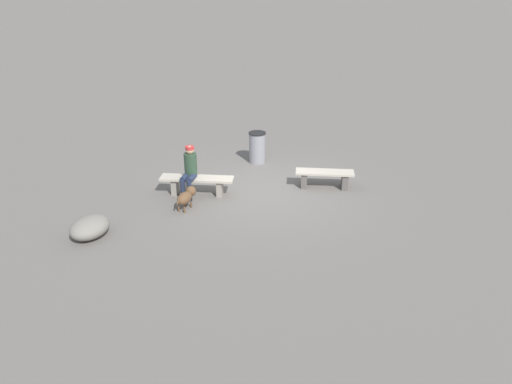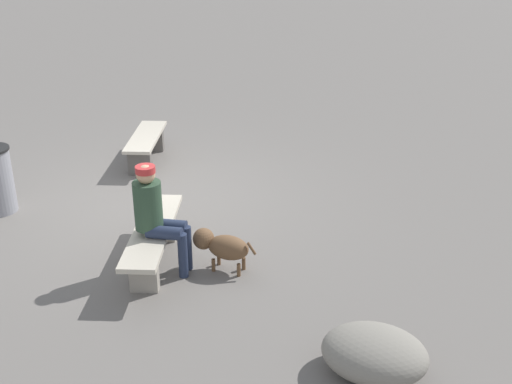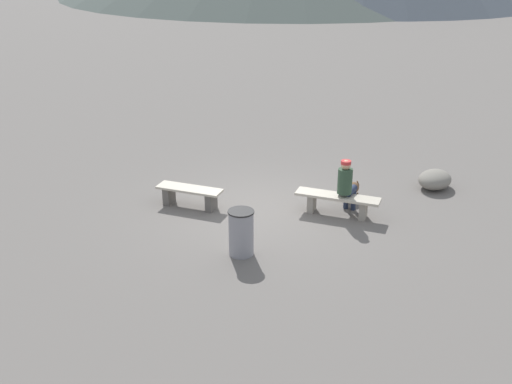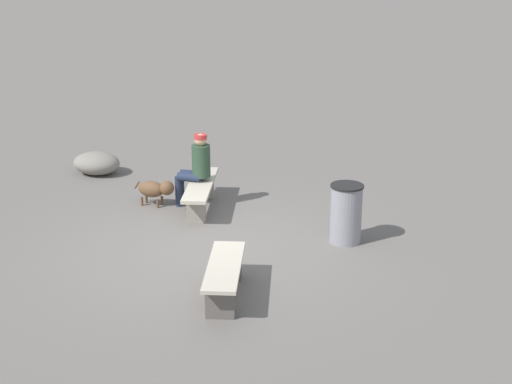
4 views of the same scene
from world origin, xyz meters
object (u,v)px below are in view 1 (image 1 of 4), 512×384
bench_right (197,182)px  dog (186,196)px  trash_bin (257,147)px  boulder (90,227)px  seated_person (189,168)px  bench_left (325,177)px

bench_right → dog: (0.25, 0.77, -0.03)m
trash_bin → boulder: 5.72m
dog → trash_bin: size_ratio=0.76×
bench_right → seated_person: size_ratio=1.46×
bench_left → seated_person: size_ratio=1.20×
dog → boulder: (2.03, 1.16, -0.09)m
dog → bench_left: bearing=-47.3°
bench_left → bench_right: bearing=12.8°
seated_person → dog: bearing=102.0°
bench_right → trash_bin: 2.75m
dog → trash_bin: (-2.02, -2.88, 0.15)m
boulder → bench_right: bearing=-139.8°
dog → trash_bin: trash_bin is taller
bench_left → trash_bin: 2.56m
seated_person → trash_bin: 2.91m
dog → trash_bin: bearing=-5.8°
bench_right → boulder: bearing=51.5°
trash_bin → boulder: (4.05, 4.04, -0.24)m
bench_right → seated_person: bearing=30.1°
bench_right → trash_bin: bearing=-118.6°
trash_bin → boulder: bearing=44.9°
seated_person → trash_bin: (-1.93, -2.16, -0.29)m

